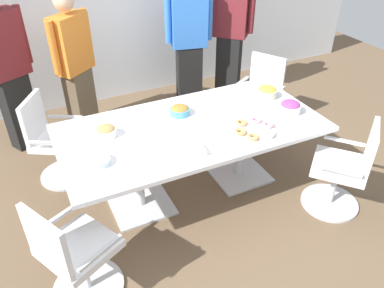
{
  "coord_description": "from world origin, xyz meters",
  "views": [
    {
      "loc": [
        -1.29,
        -2.69,
        2.56
      ],
      "look_at": [
        0.0,
        0.0,
        0.55
      ],
      "focal_mm": 35.75,
      "sensor_mm": 36.0,
      "label": 1
    }
  ],
  "objects_px": {
    "donut_platter": "(254,129)",
    "office_chair_1": "(344,172)",
    "person_standing_0": "(7,68)",
    "plate_stack": "(98,161)",
    "office_chair_2": "(259,99)",
    "office_chair_3": "(55,143)",
    "conference_table": "(192,137)",
    "snack_bowl_pretzels": "(180,110)",
    "office_chair_0": "(74,257)",
    "person_standing_3": "(230,29)",
    "napkin_pile": "(194,151)",
    "snack_bowl_candy_mix": "(290,107)",
    "person_standing_2": "(189,39)",
    "snack_bowl_cookies": "(106,131)",
    "snack_bowl_chips_yellow": "(267,92)",
    "person_standing_1": "(75,65)"
  },
  "relations": [
    {
      "from": "office_chair_2",
      "to": "person_standing_2",
      "type": "height_order",
      "value": "person_standing_2"
    },
    {
      "from": "office_chair_1",
      "to": "conference_table",
      "type": "bearing_deg",
      "value": 103.1
    },
    {
      "from": "office_chair_1",
      "to": "plate_stack",
      "type": "height_order",
      "value": "office_chair_1"
    },
    {
      "from": "napkin_pile",
      "to": "office_chair_0",
      "type": "bearing_deg",
      "value": -163.46
    },
    {
      "from": "plate_stack",
      "to": "snack_bowl_pretzels",
      "type": "bearing_deg",
      "value": 25.99
    },
    {
      "from": "person_standing_1",
      "to": "person_standing_3",
      "type": "height_order",
      "value": "person_standing_3"
    },
    {
      "from": "snack_bowl_candy_mix",
      "to": "snack_bowl_chips_yellow",
      "type": "relative_size",
      "value": 1.02
    },
    {
      "from": "conference_table",
      "to": "office_chair_0",
      "type": "height_order",
      "value": "office_chair_0"
    },
    {
      "from": "office_chair_0",
      "to": "office_chair_2",
      "type": "bearing_deg",
      "value": 92.78
    },
    {
      "from": "conference_table",
      "to": "snack_bowl_pretzels",
      "type": "height_order",
      "value": "snack_bowl_pretzels"
    },
    {
      "from": "office_chair_0",
      "to": "office_chair_3",
      "type": "xyz_separation_m",
      "value": [
        0.11,
        1.53,
        0.0
      ]
    },
    {
      "from": "conference_table",
      "to": "person_standing_3",
      "type": "relative_size",
      "value": 1.28
    },
    {
      "from": "snack_bowl_chips_yellow",
      "to": "office_chair_3",
      "type": "bearing_deg",
      "value": 163.66
    },
    {
      "from": "person_standing_3",
      "to": "person_standing_1",
      "type": "bearing_deg",
      "value": 45.84
    },
    {
      "from": "snack_bowl_candy_mix",
      "to": "office_chair_1",
      "type": "bearing_deg",
      "value": -73.25
    },
    {
      "from": "snack_bowl_cookies",
      "to": "plate_stack",
      "type": "height_order",
      "value": "snack_bowl_cookies"
    },
    {
      "from": "office_chair_2",
      "to": "person_standing_0",
      "type": "height_order",
      "value": "person_standing_0"
    },
    {
      "from": "snack_bowl_cookies",
      "to": "donut_platter",
      "type": "height_order",
      "value": "snack_bowl_cookies"
    },
    {
      "from": "office_chair_3",
      "to": "snack_bowl_candy_mix",
      "type": "xyz_separation_m",
      "value": [
        2.11,
        -0.99,
        0.4
      ]
    },
    {
      "from": "snack_bowl_pretzels",
      "to": "plate_stack",
      "type": "xyz_separation_m",
      "value": [
        -0.9,
        -0.44,
        -0.02
      ]
    },
    {
      "from": "person_standing_3",
      "to": "snack_bowl_chips_yellow",
      "type": "bearing_deg",
      "value": 118.85
    },
    {
      "from": "office_chair_1",
      "to": "person_standing_1",
      "type": "bearing_deg",
      "value": 86.02
    },
    {
      "from": "snack_bowl_candy_mix",
      "to": "donut_platter",
      "type": "relative_size",
      "value": 0.53
    },
    {
      "from": "donut_platter",
      "to": "conference_table",
      "type": "bearing_deg",
      "value": 145.28
    },
    {
      "from": "conference_table",
      "to": "office_chair_3",
      "type": "height_order",
      "value": "office_chair_3"
    },
    {
      "from": "person_standing_2",
      "to": "person_standing_1",
      "type": "bearing_deg",
      "value": 12.66
    },
    {
      "from": "person_standing_3",
      "to": "snack_bowl_cookies",
      "type": "relative_size",
      "value": 10.66
    },
    {
      "from": "person_standing_2",
      "to": "snack_bowl_pretzels",
      "type": "height_order",
      "value": "person_standing_2"
    },
    {
      "from": "office_chair_1",
      "to": "office_chair_2",
      "type": "xyz_separation_m",
      "value": [
        0.12,
        1.55,
        0.0
      ]
    },
    {
      "from": "snack_bowl_chips_yellow",
      "to": "donut_platter",
      "type": "relative_size",
      "value": 0.52
    },
    {
      "from": "snack_bowl_cookies",
      "to": "office_chair_3",
      "type": "bearing_deg",
      "value": 122.63
    },
    {
      "from": "person_standing_0",
      "to": "snack_bowl_cookies",
      "type": "xyz_separation_m",
      "value": [
        0.66,
        -1.44,
        -0.16
      ]
    },
    {
      "from": "conference_table",
      "to": "snack_bowl_chips_yellow",
      "type": "xyz_separation_m",
      "value": [
        0.95,
        0.19,
        0.18
      ]
    },
    {
      "from": "office_chair_2",
      "to": "plate_stack",
      "type": "distance_m",
      "value": 2.4
    },
    {
      "from": "office_chair_3",
      "to": "snack_bowl_chips_yellow",
      "type": "relative_size",
      "value": 4.45
    },
    {
      "from": "person_standing_0",
      "to": "plate_stack",
      "type": "bearing_deg",
      "value": 77.26
    },
    {
      "from": "office_chair_0",
      "to": "office_chair_1",
      "type": "height_order",
      "value": "same"
    },
    {
      "from": "office_chair_1",
      "to": "person_standing_0",
      "type": "height_order",
      "value": "person_standing_0"
    },
    {
      "from": "donut_platter",
      "to": "office_chair_1",
      "type": "bearing_deg",
      "value": -36.01
    },
    {
      "from": "person_standing_3",
      "to": "napkin_pile",
      "type": "distance_m",
      "value": 2.58
    },
    {
      "from": "plate_stack",
      "to": "office_chair_1",
      "type": "bearing_deg",
      "value": -16.72
    },
    {
      "from": "conference_table",
      "to": "napkin_pile",
      "type": "relative_size",
      "value": 15.41
    },
    {
      "from": "office_chair_1",
      "to": "plate_stack",
      "type": "relative_size",
      "value": 4.56
    },
    {
      "from": "snack_bowl_cookies",
      "to": "snack_bowl_pretzels",
      "type": "relative_size",
      "value": 0.92
    },
    {
      "from": "office_chair_1",
      "to": "snack_bowl_candy_mix",
      "type": "bearing_deg",
      "value": 65.34
    },
    {
      "from": "office_chair_2",
      "to": "napkin_pile",
      "type": "xyz_separation_m",
      "value": [
        -1.45,
        -1.14,
        0.37
      ]
    },
    {
      "from": "office_chair_2",
      "to": "office_chair_3",
      "type": "height_order",
      "value": "same"
    },
    {
      "from": "person_standing_3",
      "to": "plate_stack",
      "type": "relative_size",
      "value": 9.41
    },
    {
      "from": "office_chair_2",
      "to": "snack_bowl_candy_mix",
      "type": "xyz_separation_m",
      "value": [
        -0.31,
        -0.92,
        0.4
      ]
    },
    {
      "from": "person_standing_2",
      "to": "person_standing_3",
      "type": "xyz_separation_m",
      "value": [
        0.62,
        0.02,
        0.04
      ]
    }
  ]
}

